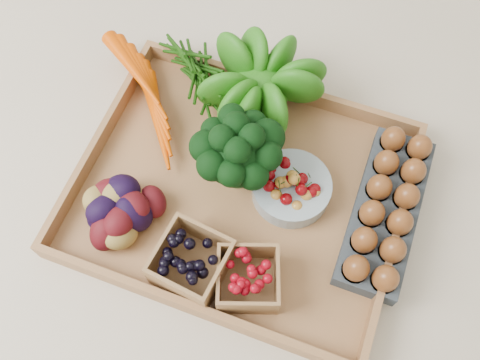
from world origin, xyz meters
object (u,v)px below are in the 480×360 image
(egg_carton, at_px, (385,211))
(tray, at_px, (240,193))
(broccoli, at_px, (237,162))
(cherry_bowl, at_px, (291,188))

(egg_carton, bearing_deg, tray, -170.09)
(broccoli, xyz_separation_m, cherry_bowl, (0.10, 0.00, -0.04))
(broccoli, relative_size, cherry_bowl, 1.10)
(tray, distance_m, egg_carton, 0.25)
(tray, bearing_deg, cherry_bowl, 18.45)
(tray, height_order, broccoli, broccoli)
(tray, bearing_deg, broccoli, 120.03)
(cherry_bowl, xyz_separation_m, egg_carton, (0.16, 0.01, -0.00))
(cherry_bowl, distance_m, egg_carton, 0.16)
(tray, relative_size, broccoli, 3.68)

